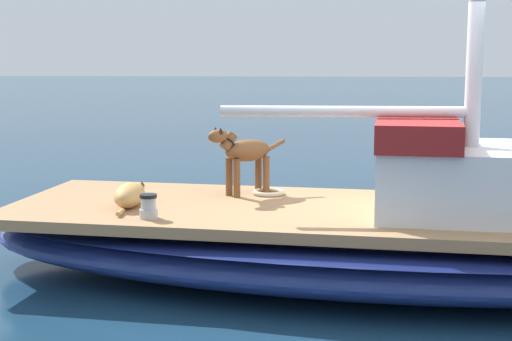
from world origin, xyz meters
TOP-DOWN VIEW (x-y plane):
  - ground_plane at (0.00, 0.00)m, footprint 120.00×120.00m
  - sailboat_main at (0.00, 0.00)m, footprint 3.40×7.49m
  - cabin_house at (0.15, 1.11)m, footprint 1.66×2.38m
  - dog_tan at (-0.04, -2.17)m, footprint 0.95×0.27m
  - dog_brown at (-0.65, -1.16)m, footprint 0.67×0.77m
  - deck_winch at (0.48, -1.90)m, footprint 0.16×0.16m
  - coiled_rope at (-0.68, -0.92)m, footprint 0.32×0.32m

SIDE VIEW (x-z plane):
  - ground_plane at x=0.00m, z-range 0.00..0.00m
  - sailboat_main at x=0.00m, z-range 0.01..0.67m
  - coiled_rope at x=-0.68m, z-range 0.66..0.70m
  - deck_winch at x=0.48m, z-range 0.65..0.86m
  - dog_tan at x=-0.04m, z-range 0.66..0.88m
  - cabin_house at x=0.15m, z-range 0.59..1.43m
  - dog_brown at x=-0.65m, z-range 0.73..1.43m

